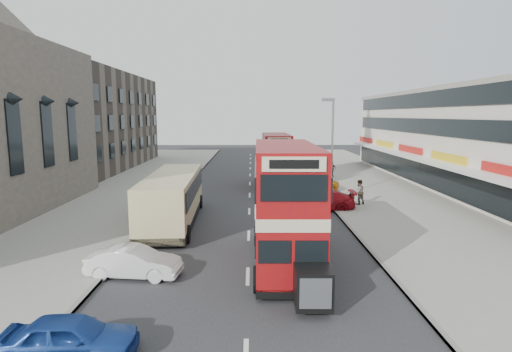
% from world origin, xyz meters
% --- Properties ---
extents(ground, '(160.00, 160.00, 0.00)m').
position_xyz_m(ground, '(0.00, 0.00, 0.00)').
color(ground, '#28282B').
rests_on(ground, ground).
extents(road_surface, '(12.00, 90.00, 0.01)m').
position_xyz_m(road_surface, '(0.00, 20.00, 0.01)').
color(road_surface, '#28282B').
rests_on(road_surface, ground).
extents(pavement_right, '(12.00, 90.00, 0.15)m').
position_xyz_m(pavement_right, '(12.00, 20.00, 0.07)').
color(pavement_right, gray).
rests_on(pavement_right, ground).
extents(pavement_left, '(12.00, 90.00, 0.15)m').
position_xyz_m(pavement_left, '(-12.00, 20.00, 0.07)').
color(pavement_left, gray).
rests_on(pavement_left, ground).
extents(kerb_left, '(0.20, 90.00, 0.16)m').
position_xyz_m(kerb_left, '(-6.10, 20.00, 0.07)').
color(kerb_left, gray).
rests_on(kerb_left, ground).
extents(kerb_right, '(0.20, 90.00, 0.16)m').
position_xyz_m(kerb_right, '(6.10, 20.00, 0.07)').
color(kerb_right, gray).
rests_on(kerb_right, ground).
extents(brick_terrace, '(14.00, 28.00, 12.00)m').
position_xyz_m(brick_terrace, '(-22.00, 38.00, 6.00)').
color(brick_terrace, '#66594C').
rests_on(brick_terrace, ground).
extents(commercial_row, '(9.90, 46.20, 9.30)m').
position_xyz_m(commercial_row, '(19.95, 22.00, 4.70)').
color(commercial_row, beige).
rests_on(commercial_row, ground).
extents(street_lamp, '(1.00, 0.20, 8.12)m').
position_xyz_m(street_lamp, '(6.52, 18.00, 4.78)').
color(street_lamp, slate).
rests_on(street_lamp, ground).
extents(bus_main, '(2.77, 9.71, 5.33)m').
position_xyz_m(bus_main, '(1.70, 3.44, 2.81)').
color(bus_main, black).
rests_on(bus_main, ground).
extents(bus_second, '(2.51, 8.83, 4.86)m').
position_xyz_m(bus_second, '(2.52, 24.20, 2.56)').
color(bus_second, black).
rests_on(bus_second, ground).
extents(coach, '(3.26, 11.11, 2.92)m').
position_xyz_m(coach, '(-4.80, 10.81, 1.72)').
color(coach, black).
rests_on(coach, ground).
extents(car_left_near, '(3.81, 1.72, 1.27)m').
position_xyz_m(car_left_near, '(-4.92, -3.96, 0.64)').
color(car_left_near, navy).
rests_on(car_left_near, ground).
extents(car_left_front, '(4.09, 1.83, 1.30)m').
position_xyz_m(car_left_front, '(-4.82, 2.00, 0.65)').
color(car_left_front, white).
rests_on(car_left_front, ground).
extents(car_right_a, '(5.03, 2.18, 1.44)m').
position_xyz_m(car_right_a, '(5.13, 14.44, 0.72)').
color(car_right_a, '#A21019').
rests_on(car_right_a, ground).
extents(car_right_b, '(5.12, 2.79, 1.36)m').
position_xyz_m(car_right_b, '(5.39, 21.56, 0.68)').
color(car_right_b, orange).
rests_on(car_right_b, ground).
extents(car_right_c, '(4.02, 1.87, 1.33)m').
position_xyz_m(car_right_c, '(4.97, 31.42, 0.67)').
color(car_right_c, '#5498A9').
rests_on(car_right_c, ground).
extents(pedestrian_near, '(0.82, 0.71, 1.88)m').
position_xyz_m(pedestrian_near, '(8.24, 15.62, 1.09)').
color(pedestrian_near, gray).
rests_on(pedestrian_near, pavement_right).
extents(pedestrian_far, '(1.04, 0.62, 1.66)m').
position_xyz_m(pedestrian_far, '(8.92, 29.70, 0.98)').
color(pedestrian_far, gray).
rests_on(pedestrian_far, pavement_right).
extents(cyclist, '(0.67, 1.56, 2.09)m').
position_xyz_m(cyclist, '(3.80, 21.63, 0.74)').
color(cyclist, gray).
rests_on(cyclist, ground).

